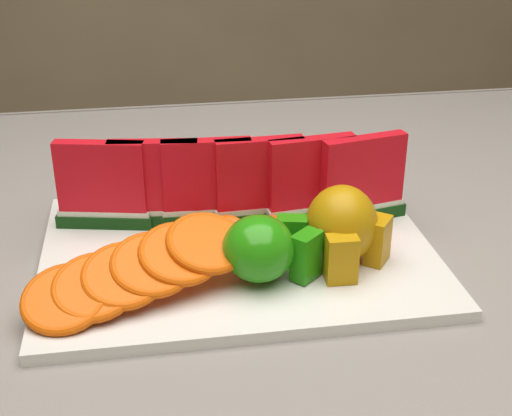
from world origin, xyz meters
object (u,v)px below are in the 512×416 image
(apple_cluster, at_px, (266,248))
(pear_cluster, at_px, (344,227))
(side_plate, at_px, (229,174))
(platter, at_px, (238,252))

(apple_cluster, height_order, pear_cluster, pear_cluster)
(side_plate, bearing_deg, platter, -94.59)
(pear_cluster, height_order, side_plate, pear_cluster)
(platter, xyz_separation_m, side_plate, (0.02, 0.21, -0.00))
(side_plate, bearing_deg, pear_cluster, -71.71)
(platter, height_order, pear_cluster, pear_cluster)
(pear_cluster, xyz_separation_m, side_plate, (-0.08, 0.25, -0.05))
(platter, distance_m, side_plate, 0.21)
(platter, distance_m, pear_cluster, 0.12)
(pear_cluster, bearing_deg, platter, 156.59)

